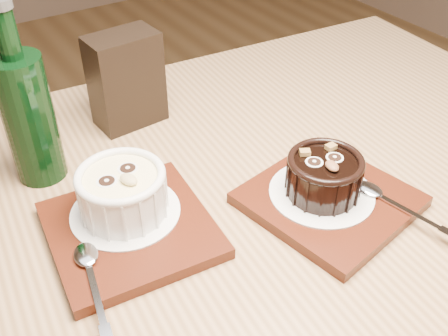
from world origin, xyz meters
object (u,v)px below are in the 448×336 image
object	(u,v)px
tray_right	(329,200)
ramekin_white	(122,191)
table	(219,265)
condiment_stand	(126,80)
ramekin_dark	(324,174)
tray_left	(131,230)
green_bottle	(28,115)

from	to	relation	value
tray_right	ramekin_white	bearing A→B (deg)	154.11
table	condiment_stand	bearing A→B (deg)	89.51
condiment_stand	table	bearing A→B (deg)	-90.49
ramekin_white	ramekin_dark	world-z (taller)	ramekin_white
ramekin_dark	tray_right	bearing A→B (deg)	-39.65
tray_left	ramekin_white	xyz separation A→B (m)	(0.01, 0.02, 0.04)
tray_right	condiment_stand	world-z (taller)	condiment_stand
tray_left	green_bottle	world-z (taller)	green_bottle
tray_left	ramekin_dark	xyz separation A→B (m)	(0.22, -0.08, 0.04)
ramekin_dark	condiment_stand	size ratio (longest dim) A/B	0.66
ramekin_dark	green_bottle	size ratio (longest dim) A/B	0.39
condiment_stand	ramekin_dark	bearing A→B (deg)	-68.89
tray_right	condiment_stand	xyz separation A→B (m)	(-0.12, 0.31, 0.06)
tray_left	green_bottle	size ratio (longest dim) A/B	0.75
ramekin_white	green_bottle	world-z (taller)	green_bottle
ramekin_dark	condiment_stand	world-z (taller)	condiment_stand
condiment_stand	green_bottle	size ratio (longest dim) A/B	0.59
green_bottle	ramekin_white	bearing A→B (deg)	-69.66
ramekin_white	condiment_stand	xyz separation A→B (m)	(0.10, 0.20, 0.02)
tray_right	ramekin_dark	xyz separation A→B (m)	(-0.01, 0.01, 0.04)
ramekin_dark	table	bearing A→B (deg)	170.83
condiment_stand	green_bottle	xyz separation A→B (m)	(-0.16, -0.06, 0.02)
tray_right	table	bearing A→B (deg)	154.80
table	ramekin_dark	distance (m)	0.19
table	ramekin_white	xyz separation A→B (m)	(-0.10, 0.05, 0.14)
table	ramekin_white	world-z (taller)	ramekin_white
ramekin_dark	green_bottle	xyz separation A→B (m)	(-0.27, 0.25, 0.05)
table	green_bottle	bearing A→B (deg)	127.91
ramekin_white	condiment_stand	size ratio (longest dim) A/B	0.74
table	tray_left	distance (m)	0.15
ramekin_white	green_bottle	xyz separation A→B (m)	(-0.05, 0.15, 0.04)
tray_left	tray_right	size ratio (longest dim) A/B	1.00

